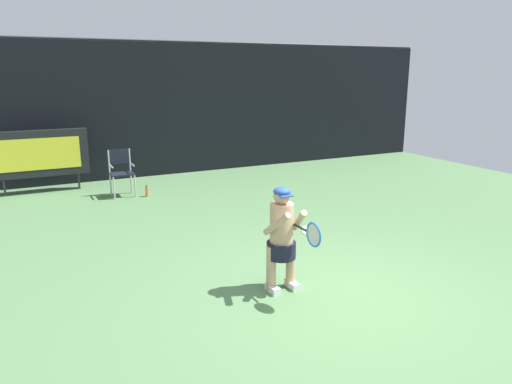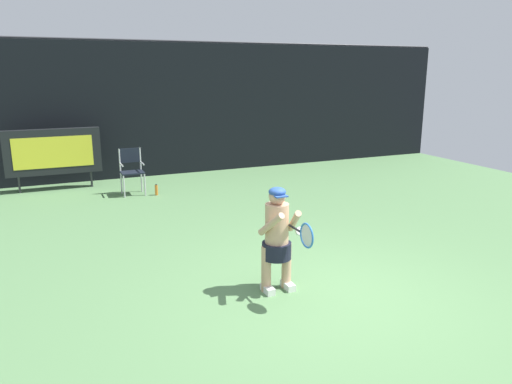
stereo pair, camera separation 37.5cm
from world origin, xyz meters
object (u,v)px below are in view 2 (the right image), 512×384
at_px(scoreboard, 53,152).
at_px(tennis_racket, 306,235).
at_px(umpire_chair, 132,168).
at_px(water_bottle, 156,190).
at_px(tennis_player, 277,236).

relative_size(scoreboard, tennis_racket, 3.65).
xyz_separation_m(umpire_chair, water_bottle, (0.49, -0.34, -0.50)).
height_order(scoreboard, tennis_racket, scoreboard).
bearing_deg(scoreboard, water_bottle, -35.32).
relative_size(scoreboard, umpire_chair, 2.04).
xyz_separation_m(scoreboard, tennis_player, (2.49, -7.23, -0.19)).
distance_m(umpire_chair, tennis_player, 6.12).
bearing_deg(tennis_player, scoreboard, 109.02).
bearing_deg(scoreboard, umpire_chair, -35.34).
height_order(scoreboard, umpire_chair, scoreboard).
relative_size(water_bottle, tennis_player, 0.19).
bearing_deg(umpire_chair, tennis_racket, -81.85).
distance_m(scoreboard, tennis_racket, 8.22).
height_order(scoreboard, tennis_player, scoreboard).
xyz_separation_m(tennis_player, tennis_racket, (0.10, -0.56, 0.18)).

